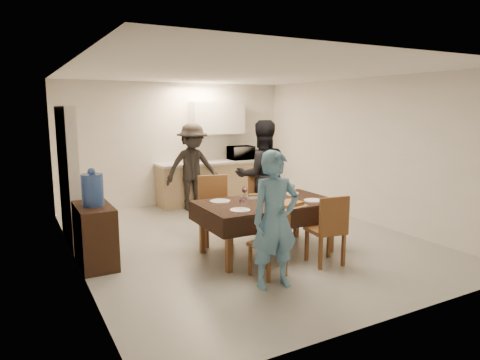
# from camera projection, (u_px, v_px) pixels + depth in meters

# --- Properties ---
(floor) EXTENTS (5.00, 6.00, 0.02)m
(floor) POSITION_uv_depth(u_px,v_px,m) (243.00, 239.00, 6.85)
(floor) COLOR #A1A19C
(floor) RESTS_ON ground
(ceiling) EXTENTS (5.00, 6.00, 0.02)m
(ceiling) POSITION_uv_depth(u_px,v_px,m) (244.00, 72.00, 6.41)
(ceiling) COLOR white
(ceiling) RESTS_ON wall_back
(wall_back) EXTENTS (5.00, 0.02, 2.60)m
(wall_back) POSITION_uv_depth(u_px,v_px,m) (176.00, 144.00, 9.23)
(wall_back) COLOR white
(wall_back) RESTS_ON floor
(wall_front) EXTENTS (5.00, 0.02, 2.60)m
(wall_front) POSITION_uv_depth(u_px,v_px,m) (398.00, 191.00, 4.03)
(wall_front) COLOR white
(wall_front) RESTS_ON floor
(wall_left) EXTENTS (0.02, 6.00, 2.60)m
(wall_left) POSITION_uv_depth(u_px,v_px,m) (72.00, 169.00, 5.45)
(wall_left) COLOR white
(wall_left) RESTS_ON floor
(wall_right) EXTENTS (0.02, 6.00, 2.60)m
(wall_right) POSITION_uv_depth(u_px,v_px,m) (363.00, 150.00, 7.80)
(wall_right) COLOR white
(wall_right) RESTS_ON floor
(stub_partition) EXTENTS (0.15, 1.40, 2.10)m
(stub_partition) POSITION_uv_depth(u_px,v_px,m) (68.00, 175.00, 6.57)
(stub_partition) COLOR silver
(stub_partition) RESTS_ON floor
(kitchen_base_cabinet) EXTENTS (2.20, 0.60, 0.86)m
(kitchen_base_cabinet) POSITION_uv_depth(u_px,v_px,m) (208.00, 183.00, 9.38)
(kitchen_base_cabinet) COLOR tan
(kitchen_base_cabinet) RESTS_ON floor
(kitchen_worktop) EXTENTS (2.24, 0.64, 0.05)m
(kitchen_worktop) POSITION_uv_depth(u_px,v_px,m) (208.00, 163.00, 9.30)
(kitchen_worktop) COLOR beige
(kitchen_worktop) RESTS_ON kitchen_base_cabinet
(upper_cabinet) EXTENTS (1.20, 0.34, 0.70)m
(upper_cabinet) POSITION_uv_depth(u_px,v_px,m) (217.00, 118.00, 9.40)
(upper_cabinet) COLOR silver
(upper_cabinet) RESTS_ON wall_back
(dining_table) EXTENTS (1.94, 1.14, 0.76)m
(dining_table) POSITION_uv_depth(u_px,v_px,m) (267.00, 204.00, 6.09)
(dining_table) COLOR black
(dining_table) RESTS_ON floor
(chair_near_left) EXTENTS (0.47, 0.47, 0.46)m
(chair_near_left) POSITION_uv_depth(u_px,v_px,m) (272.00, 238.00, 5.20)
(chair_near_left) COLOR brown
(chair_near_left) RESTS_ON floor
(chair_near_right) EXTENTS (0.48, 0.49, 0.51)m
(chair_near_right) POSITION_uv_depth(u_px,v_px,m) (330.00, 223.00, 5.60)
(chair_near_right) COLOR brown
(chair_near_right) RESTS_ON floor
(chair_far_left) EXTENTS (0.55, 0.56, 0.56)m
(chair_far_left) POSITION_uv_depth(u_px,v_px,m) (219.00, 204.00, 6.46)
(chair_far_left) COLOR brown
(chair_far_left) RESTS_ON floor
(chair_far_right) EXTENTS (0.52, 0.52, 0.54)m
(chair_far_right) POSITION_uv_depth(u_px,v_px,m) (269.00, 199.00, 6.89)
(chair_far_right) COLOR brown
(chair_far_right) RESTS_ON floor
(console) EXTENTS (0.44, 0.88, 0.81)m
(console) POSITION_uv_depth(u_px,v_px,m) (95.00, 235.00, 5.66)
(console) COLOR #311A10
(console) RESTS_ON floor
(water_jug) EXTENTS (0.28, 0.28, 0.42)m
(water_jug) POSITION_uv_depth(u_px,v_px,m) (92.00, 190.00, 5.55)
(water_jug) COLOR #3457A8
(water_jug) RESTS_ON console
(wine_bottle) EXTENTS (0.07, 0.07, 0.30)m
(wine_bottle) POSITION_uv_depth(u_px,v_px,m) (262.00, 191.00, 6.08)
(wine_bottle) COLOR black
(wine_bottle) RESTS_ON dining_table
(water_pitcher) EXTENTS (0.14, 0.14, 0.22)m
(water_pitcher) POSITION_uv_depth(u_px,v_px,m) (289.00, 192.00, 6.19)
(water_pitcher) COLOR white
(water_pitcher) RESTS_ON dining_table
(savoury_tart) EXTENTS (0.51, 0.43, 0.06)m
(savoury_tart) POSITION_uv_depth(u_px,v_px,m) (288.00, 204.00, 5.80)
(savoury_tart) COLOR #A96831
(savoury_tart) RESTS_ON dining_table
(salad_bowl) EXTENTS (0.18, 0.18, 0.07)m
(salad_bowl) POSITION_uv_depth(u_px,v_px,m) (278.00, 195.00, 6.38)
(salad_bowl) COLOR white
(salad_bowl) RESTS_ON dining_table
(mushroom_dish) EXTENTS (0.22, 0.22, 0.04)m
(mushroom_dish) POSITION_uv_depth(u_px,v_px,m) (254.00, 197.00, 6.30)
(mushroom_dish) COLOR white
(mushroom_dish) RESTS_ON dining_table
(wine_glass_a) EXTENTS (0.08, 0.08, 0.17)m
(wine_glass_a) POSITION_uv_depth(u_px,v_px,m) (242.00, 203.00, 5.60)
(wine_glass_a) COLOR white
(wine_glass_a) RESTS_ON dining_table
(wine_glass_b) EXTENTS (0.08, 0.08, 0.18)m
(wine_glass_b) POSITION_uv_depth(u_px,v_px,m) (289.00, 189.00, 6.55)
(wine_glass_b) COLOR white
(wine_glass_b) RESTS_ON dining_table
(wine_glass_c) EXTENTS (0.08, 0.08, 0.18)m
(wine_glass_c) POSITION_uv_depth(u_px,v_px,m) (245.00, 193.00, 6.24)
(wine_glass_c) COLOR white
(wine_glass_c) RESTS_ON dining_table
(plate_near_left) EXTENTS (0.26, 0.26, 0.02)m
(plate_near_left) POSITION_uv_depth(u_px,v_px,m) (240.00, 210.00, 5.54)
(plate_near_left) COLOR white
(plate_near_left) RESTS_ON dining_table
(plate_near_right) EXTENTS (0.28, 0.28, 0.02)m
(plate_near_right) POSITION_uv_depth(u_px,v_px,m) (314.00, 201.00, 6.11)
(plate_near_right) COLOR white
(plate_near_right) RESTS_ON dining_table
(plate_far_left) EXTENTS (0.29, 0.29, 0.02)m
(plate_far_left) POSITION_uv_depth(u_px,v_px,m) (220.00, 201.00, 6.06)
(plate_far_left) COLOR white
(plate_far_left) RESTS_ON dining_table
(plate_far_right) EXTENTS (0.28, 0.28, 0.02)m
(plate_far_right) POSITION_uv_depth(u_px,v_px,m) (290.00, 193.00, 6.63)
(plate_far_right) COLOR white
(plate_far_right) RESTS_ON dining_table
(microwave) EXTENTS (0.55, 0.37, 0.30)m
(microwave) POSITION_uv_depth(u_px,v_px,m) (241.00, 153.00, 9.66)
(microwave) COLOR silver
(microwave) RESTS_ON kitchen_worktop
(person_near) EXTENTS (0.63, 0.45, 1.61)m
(person_near) POSITION_uv_depth(u_px,v_px,m) (275.00, 220.00, 4.91)
(person_near) COLOR #568AAE
(person_near) RESTS_ON floor
(person_far) EXTENTS (1.06, 0.91, 1.87)m
(person_far) POSITION_uv_depth(u_px,v_px,m) (262.00, 176.00, 7.22)
(person_far) COLOR black
(person_far) RESTS_ON floor
(person_kitchen) EXTENTS (1.14, 0.65, 1.76)m
(person_kitchen) POSITION_uv_depth(u_px,v_px,m) (193.00, 167.00, 8.66)
(person_kitchen) COLOR black
(person_kitchen) RESTS_ON floor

